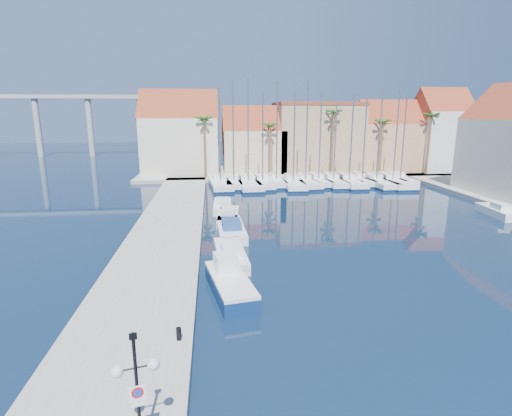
% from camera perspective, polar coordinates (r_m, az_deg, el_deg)
% --- Properties ---
extents(ground, '(260.00, 260.00, 0.00)m').
position_cam_1_polar(ground, '(22.79, 7.13, -13.48)').
color(ground, black).
rests_on(ground, ground).
extents(quay_west, '(6.00, 77.00, 0.50)m').
position_cam_1_polar(quay_west, '(34.95, -12.70, -3.58)').
color(quay_west, gray).
rests_on(quay_west, ground).
extents(shore_north, '(54.00, 16.00, 0.50)m').
position_cam_1_polar(shore_north, '(70.09, 6.12, 5.13)').
color(shore_north, gray).
rests_on(shore_north, ground).
extents(lamp_post, '(1.31, 0.59, 3.93)m').
position_cam_1_polar(lamp_post, '(12.59, -16.75, -22.06)').
color(lamp_post, black).
rests_on(lamp_post, quay_west).
extents(bollard, '(0.23, 0.23, 0.57)m').
position_cam_1_polar(bollard, '(18.76, -10.97, -17.23)').
color(bollard, black).
rests_on(bollard, quay_west).
extents(fishing_boat, '(2.96, 6.07, 2.04)m').
position_cam_1_polar(fishing_boat, '(23.67, -3.81, -10.53)').
color(fishing_boat, navy).
rests_on(fishing_boat, ground).
extents(motorboat_west_0, '(2.35, 6.20, 1.40)m').
position_cam_1_polar(motorboat_west_0, '(28.54, -3.64, -6.61)').
color(motorboat_west_0, white).
rests_on(motorboat_west_0, ground).
extents(motorboat_west_1, '(2.48, 7.02, 1.40)m').
position_cam_1_polar(motorboat_west_1, '(34.65, -3.61, -2.97)').
color(motorboat_west_1, white).
rests_on(motorboat_west_1, ground).
extents(motorboat_west_2, '(2.44, 6.10, 1.40)m').
position_cam_1_polar(motorboat_west_2, '(39.07, -3.96, -1.08)').
color(motorboat_west_2, white).
rests_on(motorboat_west_2, ground).
extents(motorboat_west_3, '(2.03, 5.82, 1.40)m').
position_cam_1_polar(motorboat_west_3, '(43.28, -4.82, 0.34)').
color(motorboat_west_3, white).
rests_on(motorboat_west_3, ground).
extents(motorboat_east_1, '(2.21, 5.55, 1.40)m').
position_cam_1_polar(motorboat_east_1, '(47.69, 31.27, -0.37)').
color(motorboat_east_1, white).
rests_on(motorboat_east_1, ground).
extents(sailboat_0, '(3.55, 10.56, 13.59)m').
position_cam_1_polar(sailboat_0, '(56.85, -5.15, 3.57)').
color(sailboat_0, white).
rests_on(sailboat_0, ground).
extents(sailboat_1, '(2.41, 8.48, 14.58)m').
position_cam_1_polar(sailboat_1, '(57.24, -3.19, 3.73)').
color(sailboat_1, white).
rests_on(sailboat_1, ground).
extents(sailboat_2, '(3.61, 11.42, 14.71)m').
position_cam_1_polar(sailboat_2, '(56.95, -1.20, 3.64)').
color(sailboat_2, white).
rests_on(sailboat_2, ground).
extents(sailboat_3, '(2.84, 9.01, 12.83)m').
position_cam_1_polar(sailboat_3, '(57.23, 0.85, 3.70)').
color(sailboat_3, white).
rests_on(sailboat_3, ground).
extents(sailboat_4, '(2.36, 8.28, 14.51)m').
position_cam_1_polar(sailboat_4, '(58.35, 2.84, 3.93)').
color(sailboat_4, white).
rests_on(sailboat_4, ground).
extents(sailboat_5, '(3.24, 10.43, 12.99)m').
position_cam_1_polar(sailboat_5, '(57.38, 5.24, 3.65)').
color(sailboat_5, white).
rests_on(sailboat_5, ground).
extents(sailboat_6, '(3.30, 9.92, 14.64)m').
position_cam_1_polar(sailboat_6, '(58.37, 6.90, 3.81)').
color(sailboat_6, white).
rests_on(sailboat_6, ground).
extents(sailboat_7, '(2.93, 8.73, 13.07)m').
position_cam_1_polar(sailboat_7, '(59.40, 8.77, 3.92)').
color(sailboat_7, white).
rests_on(sailboat_7, ground).
extents(sailboat_8, '(2.67, 9.69, 11.63)m').
position_cam_1_polar(sailboat_8, '(59.61, 10.84, 3.83)').
color(sailboat_8, white).
rests_on(sailboat_8, ground).
extents(sailboat_9, '(2.76, 9.92, 12.73)m').
position_cam_1_polar(sailboat_9, '(59.72, 12.98, 3.75)').
color(sailboat_9, white).
rests_on(sailboat_9, ground).
extents(sailboat_10, '(2.93, 8.92, 12.68)m').
position_cam_1_polar(sailboat_10, '(61.51, 14.78, 3.94)').
color(sailboat_10, white).
rests_on(sailboat_10, ground).
extents(sailboat_11, '(3.60, 11.14, 13.82)m').
position_cam_1_polar(sailboat_11, '(60.83, 16.57, 3.71)').
color(sailboat_11, white).
rests_on(sailboat_11, ground).
extents(sailboat_12, '(3.21, 11.49, 14.37)m').
position_cam_1_polar(sailboat_12, '(61.73, 18.69, 3.69)').
color(sailboat_12, white).
rests_on(sailboat_12, ground).
extents(sailboat_13, '(2.35, 8.43, 12.60)m').
position_cam_1_polar(sailboat_13, '(63.72, 19.71, 3.92)').
color(sailboat_13, white).
rests_on(sailboat_13, ground).
extents(building_0, '(12.30, 9.00, 13.50)m').
position_cam_1_polar(building_0, '(67.04, -10.76, 9.99)').
color(building_0, beige).
rests_on(building_0, shore_north).
extents(building_1, '(10.30, 8.00, 11.00)m').
position_cam_1_polar(building_1, '(67.28, -0.34, 9.19)').
color(building_1, '#C7B18C').
rests_on(building_1, shore_north).
extents(building_2, '(14.20, 10.20, 11.50)m').
position_cam_1_polar(building_2, '(70.19, 8.68, 10.00)').
color(building_2, tan).
rests_on(building_2, shore_north).
extents(building_3, '(10.30, 8.00, 12.00)m').
position_cam_1_polar(building_3, '(73.28, 18.10, 9.32)').
color(building_3, tan).
rests_on(building_3, shore_north).
extents(building_4, '(8.30, 8.00, 14.00)m').
position_cam_1_polar(building_4, '(76.48, 24.72, 9.75)').
color(building_4, white).
rests_on(building_4, shore_north).
extents(palm_0, '(2.60, 2.60, 10.15)m').
position_cam_1_polar(palm_0, '(61.76, -7.43, 12.21)').
color(palm_0, brown).
rests_on(palm_0, shore_north).
extents(palm_1, '(2.60, 2.60, 9.15)m').
position_cam_1_polar(palm_1, '(62.42, 2.00, 11.46)').
color(palm_1, brown).
rests_on(palm_1, shore_north).
extents(palm_2, '(2.60, 2.60, 11.15)m').
position_cam_1_polar(palm_2, '(64.58, 11.07, 12.96)').
color(palm_2, brown).
rests_on(palm_2, shore_north).
extents(palm_3, '(2.60, 2.60, 9.65)m').
position_cam_1_polar(palm_3, '(67.38, 17.65, 11.40)').
color(palm_3, brown).
rests_on(palm_3, shore_north).
extents(palm_4, '(2.60, 2.60, 10.65)m').
position_cam_1_polar(palm_4, '(70.94, 23.76, 11.74)').
color(palm_4, brown).
rests_on(palm_4, shore_north).
extents(viaduct, '(48.00, 2.20, 14.45)m').
position_cam_1_polar(viaduct, '(107.31, -25.43, 12.15)').
color(viaduct, '#9E9E99').
rests_on(viaduct, ground).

